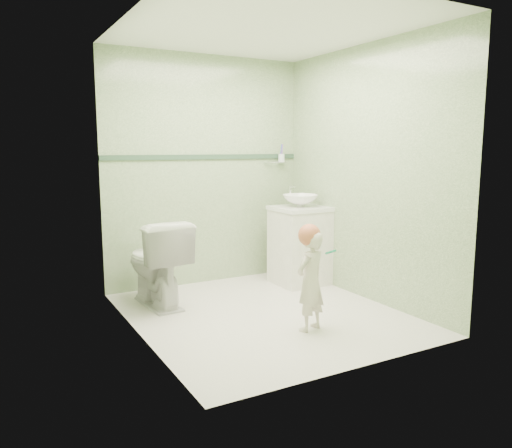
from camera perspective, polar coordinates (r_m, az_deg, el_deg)
ground at (r=4.48m, az=0.95°, el=-10.17°), size 2.50×2.50×0.00m
room_shell at (r=4.24m, az=0.99°, el=5.34°), size 2.50×2.54×2.40m
trim_stripe at (r=5.35m, az=-5.72°, el=7.60°), size 2.20×0.02×0.05m
vanity at (r=5.38m, az=4.99°, el=-2.57°), size 0.52×0.50×0.80m
counter at (r=5.32m, az=5.05°, el=1.77°), size 0.54×0.52×0.04m
basin at (r=5.31m, az=5.06°, el=2.67°), size 0.37×0.37×0.13m
faucet at (r=5.45m, az=3.98°, el=3.69°), size 0.03×0.13×0.18m
cup_holder at (r=5.71m, az=2.84°, el=7.50°), size 0.26×0.07×0.21m
toilet at (r=4.71m, az=-11.27°, el=-4.31°), size 0.51×0.82×0.80m
toddler at (r=4.01m, az=6.21°, el=-6.48°), size 0.34×0.28×0.80m
hair_cap at (r=3.95m, az=6.09°, el=-1.27°), size 0.18×0.18×0.18m
teal_toothbrush at (r=3.95m, az=8.37°, el=-3.11°), size 0.10×0.14×0.08m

